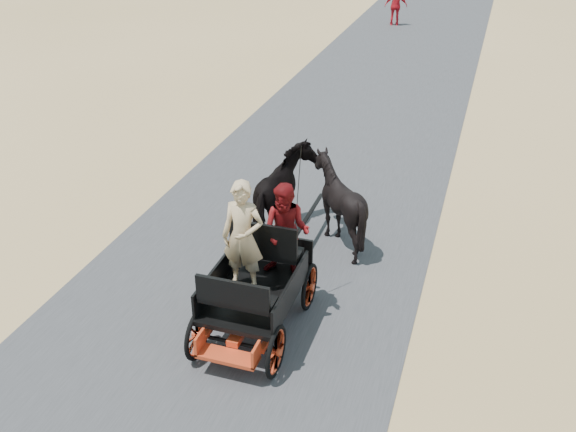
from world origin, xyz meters
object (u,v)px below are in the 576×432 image
(carriage, at_px, (256,309))
(horse_right, at_px, (338,203))
(pedestrian, at_px, (396,6))
(horse_left, at_px, (284,195))

(carriage, xyz_separation_m, horse_right, (0.55, 3.00, 0.49))
(horse_right, distance_m, pedestrian, 19.66)
(horse_left, xyz_separation_m, horse_right, (1.10, 0.00, 0.00))
(carriage, height_order, pedestrian, pedestrian)
(horse_left, bearing_deg, horse_right, -180.00)
(horse_right, xyz_separation_m, pedestrian, (-2.25, 19.53, 0.01))
(pedestrian, bearing_deg, horse_left, 83.56)
(horse_left, distance_m, pedestrian, 19.57)
(carriage, relative_size, horse_right, 1.41)
(horse_right, bearing_deg, carriage, 79.61)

